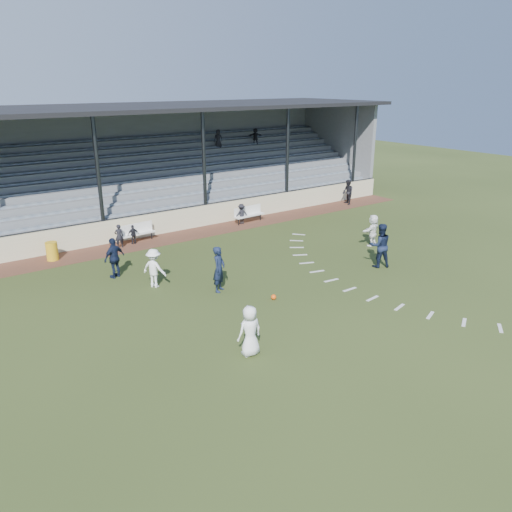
{
  "coord_description": "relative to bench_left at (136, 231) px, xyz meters",
  "views": [
    {
      "loc": [
        -10.99,
        -12.78,
        7.92
      ],
      "look_at": [
        0.0,
        2.5,
        1.3
      ],
      "focal_mm": 35.0,
      "sensor_mm": 36.0,
      "label": 1
    }
  ],
  "objects": [
    {
      "name": "retaining_wall",
      "position": [
        1.61,
        0.61,
        0.02
      ],
      "size": [
        34.0,
        0.18,
        1.2
      ],
      "primitive_type": "cube",
      "color": "beige",
      "rests_on": "ground"
    },
    {
      "name": "sub_right",
      "position": [
        6.38,
        -0.35,
        0.03
      ],
      "size": [
        0.83,
        0.57,
        1.19
      ],
      "primitive_type": "imported",
      "rotation": [
        0.0,
        0.0,
        2.97
      ],
      "color": "black",
      "rests_on": "cinder_track"
    },
    {
      "name": "ground",
      "position": [
        1.61,
        -10.94,
        -0.58
      ],
      "size": [
        90.0,
        90.0,
        0.0
      ],
      "primitive_type": "plane",
      "color": "#2D3A18",
      "rests_on": "ground"
    },
    {
      "name": "player_navy_mid",
      "position": [
        7.42,
        -9.82,
        0.42
      ],
      "size": [
        1.21,
        1.12,
        2.0
      ],
      "primitive_type": "imported",
      "rotation": [
        0.0,
        0.0,
        2.67
      ],
      "color": "#131B34",
      "rests_on": "ground"
    },
    {
      "name": "sub_left_far",
      "position": [
        -0.25,
        -0.29,
        -0.06
      ],
      "size": [
        0.6,
        0.29,
        1.0
      ],
      "primitive_type": "imported",
      "rotation": [
        0.0,
        0.0,
        3.07
      ],
      "color": "black",
      "rests_on": "cinder_track"
    },
    {
      "name": "player_navy_wing",
      "position": [
        -2.67,
        -4.16,
        0.29
      ],
      "size": [
        1.11,
        0.76,
        1.75
      ],
      "primitive_type": "imported",
      "rotation": [
        0.0,
        0.0,
        3.5
      ],
      "color": "#131B34",
      "rests_on": "ground"
    },
    {
      "name": "player_white_wing",
      "position": [
        -1.76,
        -6.1,
        0.22
      ],
      "size": [
        1.04,
        1.2,
        1.61
      ],
      "primitive_type": "imported",
      "rotation": [
        0.0,
        0.0,
        2.11
      ],
      "color": "white",
      "rests_on": "ground"
    },
    {
      "name": "bench_right",
      "position": [
        6.91,
        -0.3,
        0.0
      ],
      "size": [
        2.03,
        0.62,
        0.95
      ],
      "rotation": [
        0.0,
        0.0,
        0.09
      ],
      "color": "white",
      "rests_on": "cinder_track"
    },
    {
      "name": "grandstand",
      "position": [
        1.62,
        5.32,
        1.62
      ],
      "size": [
        34.6,
        9.0,
        6.61
      ],
      "color": "slate",
      "rests_on": "ground"
    },
    {
      "name": "bench_left",
      "position": [
        0.0,
        0.0,
        0.0
      ],
      "size": [
        2.03,
        0.64,
        0.95
      ],
      "rotation": [
        0.0,
        0.0,
        0.1
      ],
      "color": "white",
      "rests_on": "cinder_track"
    },
    {
      "name": "cinder_track",
      "position": [
        1.61,
        -0.44,
        -0.57
      ],
      "size": [
        34.0,
        2.0,
        0.02
      ],
      "primitive_type": "cube",
      "color": "#4E2C1F",
      "rests_on": "ground"
    },
    {
      "name": "sub_left_near",
      "position": [
        -1.06,
        -0.45,
        0.04
      ],
      "size": [
        0.47,
        0.33,
        1.2
      ],
      "primitive_type": "imported",
      "rotation": [
        0.0,
        0.0,
        3.04
      ],
      "color": "black",
      "rests_on": "cinder_track"
    },
    {
      "name": "player_navy_lead",
      "position": [
        0.14,
        -7.99,
        0.34
      ],
      "size": [
        0.81,
        0.76,
        1.85
      ],
      "primitive_type": "imported",
      "rotation": [
        0.0,
        0.0,
        0.64
      ],
      "color": "#131B34",
      "rests_on": "ground"
    },
    {
      "name": "trash_bin",
      "position": [
        -4.28,
        -0.37,
        -0.13
      ],
      "size": [
        0.54,
        0.54,
        0.86
      ],
      "primitive_type": "cylinder",
      "color": "gold",
      "rests_on": "cinder_track"
    },
    {
      "name": "football",
      "position": [
        1.37,
        -9.92,
        -0.48
      ],
      "size": [
        0.21,
        0.21,
        0.21
      ],
      "primitive_type": "sphere",
      "color": "#F0510E",
      "rests_on": "ground"
    },
    {
      "name": "player_white_lead",
      "position": [
        -1.69,
        -12.71,
        0.22
      ],
      "size": [
        0.8,
        0.54,
        1.61
      ],
      "primitive_type": "imported",
      "rotation": [
        0.0,
        0.0,
        3.11
      ],
      "color": "white",
      "rests_on": "ground"
    },
    {
      "name": "player_white_back",
      "position": [
        9.54,
        -7.53,
        0.22
      ],
      "size": [
        1.56,
        0.9,
        1.6
      ],
      "primitive_type": "imported",
      "rotation": [
        0.0,
        0.0,
        3.45
      ],
      "color": "white",
      "rests_on": "ground"
    },
    {
      "name": "penalty_arc",
      "position": [
        5.73,
        -10.94,
        -0.58
      ],
      "size": [
        3.89,
        14.63,
        0.01
      ],
      "color": "silver",
      "rests_on": "ground"
    },
    {
      "name": "official",
      "position": [
        14.95,
        -0.48,
        0.26
      ],
      "size": [
        0.88,
        0.98,
        1.66
      ],
      "primitive_type": "imported",
      "rotation": [
        0.0,
        0.0,
        4.34
      ],
      "color": "black",
      "rests_on": "cinder_track"
    }
  ]
}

